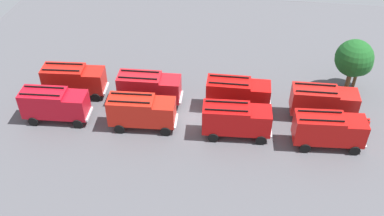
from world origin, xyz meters
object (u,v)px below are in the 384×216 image
at_px(fire_truck_3, 329,129).
at_px(tree_1, 359,63).
at_px(fire_truck_1, 141,111).
at_px(firefighter_1, 367,125).
at_px(fire_truck_7, 323,101).
at_px(firefighter_0, 68,71).
at_px(traffic_cone_0, 332,102).
at_px(fire_truck_0, 55,104).
at_px(fire_truck_6, 238,93).
at_px(fire_truck_5, 149,87).
at_px(fire_truck_4, 74,79).
at_px(traffic_cone_1, 321,124).
at_px(fire_truck_2, 236,119).
at_px(tree_0, 354,58).

distance_m(fire_truck_3, tree_1, 12.18).
relative_size(fire_truck_1, firefighter_1, 4.03).
height_order(fire_truck_7, firefighter_0, fire_truck_7).
height_order(fire_truck_7, firefighter_1, fire_truck_7).
bearing_deg(traffic_cone_0, fire_truck_3, -101.08).
bearing_deg(firefighter_1, fire_truck_1, -31.37).
relative_size(fire_truck_0, firefighter_0, 4.01).
xyz_separation_m(fire_truck_6, firefighter_1, (13.81, -2.13, -1.12)).
distance_m(fire_truck_0, fire_truck_5, 10.40).
bearing_deg(firefighter_1, fire_truck_5, -41.76).
relative_size(fire_truck_4, traffic_cone_1, 9.97).
height_order(fire_truck_1, fire_truck_2, same).
bearing_deg(fire_truck_3, tree_0, 67.42).
bearing_deg(fire_truck_6, tree_1, 23.90).
bearing_deg(tree_1, fire_truck_7, -124.04).
xyz_separation_m(firefighter_1, tree_0, (-1.03, 7.51, 3.48)).
height_order(fire_truck_0, fire_truck_2, same).
xyz_separation_m(fire_truck_6, traffic_cone_1, (9.18, -1.97, -1.78)).
height_order(fire_truck_0, fire_truck_5, same).
xyz_separation_m(firefighter_0, tree_0, (33.87, 2.28, 3.47)).
bearing_deg(tree_0, fire_truck_0, -162.39).
relative_size(fire_truck_4, traffic_cone_0, 10.28).
xyz_separation_m(fire_truck_1, firefighter_0, (-11.26, 7.78, -1.11)).
bearing_deg(traffic_cone_1, tree_1, 61.38).
bearing_deg(tree_1, traffic_cone_1, -118.62).
distance_m(fire_truck_7, firefighter_1, 5.05).
bearing_deg(fire_truck_7, tree_1, 54.19).
height_order(fire_truck_0, fire_truck_6, same).
distance_m(fire_truck_4, tree_1, 33.44).
height_order(fire_truck_2, firefighter_1, fire_truck_2).
bearing_deg(fire_truck_2, traffic_cone_0, 29.56).
bearing_deg(fire_truck_0, firefighter_1, 1.01).
xyz_separation_m(fire_truck_4, traffic_cone_1, (28.16, -1.93, -1.78)).
relative_size(fire_truck_2, fire_truck_4, 0.99).
xyz_separation_m(fire_truck_1, fire_truck_2, (9.96, 0.08, 0.00)).
bearing_deg(fire_truck_3, fire_truck_6, 148.65).
distance_m(fire_truck_2, firefighter_0, 22.60).
relative_size(fire_truck_5, firefighter_0, 3.99).
relative_size(fire_truck_3, fire_truck_6, 1.01).
distance_m(fire_truck_1, tree_1, 26.16).
relative_size(fire_truck_0, fire_truck_7, 1.01).
bearing_deg(traffic_cone_1, fire_truck_0, -174.29).
bearing_deg(fire_truck_4, fire_truck_0, -99.45).
distance_m(fire_truck_3, fire_truck_4, 28.78).
bearing_deg(fire_truck_2, fire_truck_4, 162.95).
height_order(fire_truck_1, fire_truck_4, same).
bearing_deg(fire_truck_4, fire_truck_2, -18.20).
height_order(fire_truck_0, fire_truck_4, same).
distance_m(fire_truck_2, tree_1, 17.64).
height_order(fire_truck_0, tree_1, tree_1).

